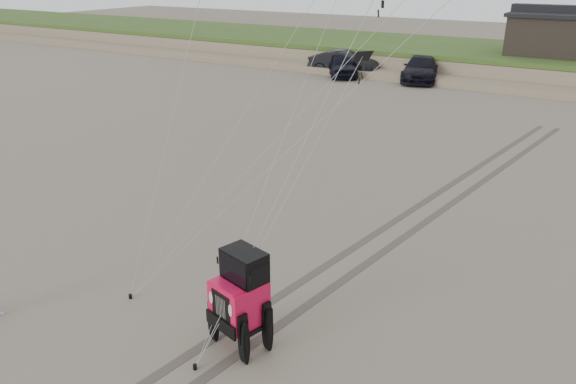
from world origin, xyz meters
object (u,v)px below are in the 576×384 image
at_px(cabin, 557,32).
at_px(truck_c, 421,68).
at_px(jeep, 240,310).
at_px(truck_a, 341,65).
at_px(truck_b, 344,62).

xyz_separation_m(cabin, truck_c, (-7.73, -5.51, -2.39)).
relative_size(truck_c, jeep, 1.22).
height_order(cabin, jeep, cabin).
bearing_deg(truck_a, jeep, -102.98).
bearing_deg(cabin, truck_b, -155.93).
xyz_separation_m(truck_a, truck_b, (-0.22, 0.84, 0.04)).
xyz_separation_m(truck_b, jeep, (12.71, -30.51, 0.04)).
relative_size(truck_a, jeep, 1.00).
bearing_deg(truck_a, truck_c, -21.86).
bearing_deg(cabin, jeep, -91.33).
bearing_deg(truck_c, cabin, 21.60).
relative_size(truck_b, jeep, 1.08).
distance_m(truck_b, truck_c, 5.86).
xyz_separation_m(truck_a, truck_c, (5.61, 1.39, 0.03)).
distance_m(truck_a, jeep, 32.19).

